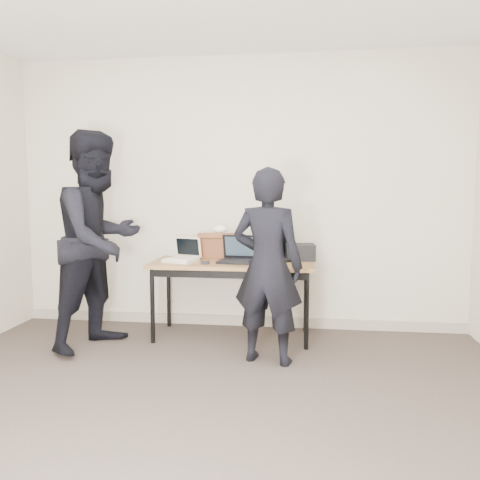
% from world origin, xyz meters
% --- Properties ---
extents(room, '(4.60, 4.60, 2.80)m').
position_xyz_m(room, '(0.00, 0.00, 1.35)').
color(room, '#413631').
rests_on(room, ground).
extents(desk, '(1.50, 0.65, 0.72)m').
position_xyz_m(desk, '(-0.01, 1.84, 0.66)').
color(desk, brown).
rests_on(desk, ground).
extents(laptop_beige, '(0.34, 0.34, 0.22)m').
position_xyz_m(laptop_beige, '(-0.46, 1.80, 0.76)').
color(laptop_beige, beige).
rests_on(laptop_beige, desk).
extents(laptop_center, '(0.35, 0.34, 0.25)m').
position_xyz_m(laptop_center, '(0.04, 1.84, 0.78)').
color(laptop_center, black).
rests_on(laptop_center, desk).
extents(laptop_right, '(0.47, 0.46, 0.26)m').
position_xyz_m(laptop_right, '(0.44, 2.03, 0.78)').
color(laptop_right, black).
rests_on(laptop_right, desk).
extents(leather_satchel, '(0.37, 0.20, 0.25)m').
position_xyz_m(leather_satchel, '(-0.18, 2.07, 0.85)').
color(leather_satchel, '#5E3018').
rests_on(leather_satchel, desk).
extents(tissue, '(0.14, 0.12, 0.08)m').
position_xyz_m(tissue, '(-0.16, 2.07, 1.00)').
color(tissue, white).
rests_on(tissue, leather_satchel).
extents(equipment_box, '(0.29, 0.25, 0.15)m').
position_xyz_m(equipment_box, '(0.62, 2.03, 0.80)').
color(equipment_box, black).
rests_on(equipment_box, desk).
extents(power_brick, '(0.07, 0.05, 0.03)m').
position_xyz_m(power_brick, '(-0.23, 1.67, 0.73)').
color(power_brick, black).
rests_on(power_brick, desk).
extents(cables, '(0.67, 0.45, 0.01)m').
position_xyz_m(cables, '(0.25, 1.91, 0.72)').
color(cables, black).
rests_on(cables, desk).
extents(person_typist, '(0.64, 0.49, 1.56)m').
position_xyz_m(person_typist, '(0.36, 1.26, 0.78)').
color(person_typist, black).
rests_on(person_typist, ground).
extents(person_observer, '(1.02, 1.13, 1.89)m').
position_xyz_m(person_observer, '(-1.12, 1.46, 0.95)').
color(person_observer, black).
rests_on(person_observer, ground).
extents(baseboard, '(4.50, 0.03, 0.10)m').
position_xyz_m(baseboard, '(0.00, 2.23, 0.05)').
color(baseboard, '#A19586').
rests_on(baseboard, ground).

